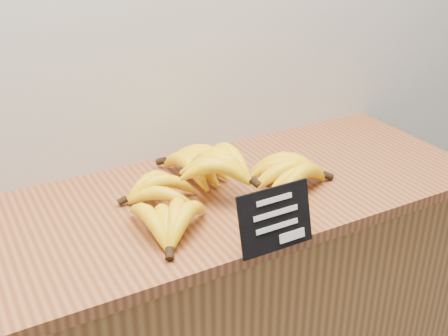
# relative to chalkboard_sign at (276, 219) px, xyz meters

# --- Properties ---
(counter_top) EXTENTS (1.39, 0.54, 0.03)m
(counter_top) POSITION_rel_chalkboard_sign_xyz_m (-0.00, 0.27, -0.08)
(counter_top) COLOR brown
(counter_top) RESTS_ON counter
(chalkboard_sign) EXTENTS (0.17, 0.04, 0.13)m
(chalkboard_sign) POSITION_rel_chalkboard_sign_xyz_m (0.00, 0.00, 0.00)
(chalkboard_sign) COLOR black
(chalkboard_sign) RESTS_ON counter_top
(banana_pile) EXTENTS (0.60, 0.42, 0.12)m
(banana_pile) POSITION_rel_chalkboard_sign_xyz_m (-0.02, 0.25, -0.02)
(banana_pile) COLOR yellow
(banana_pile) RESTS_ON counter_top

